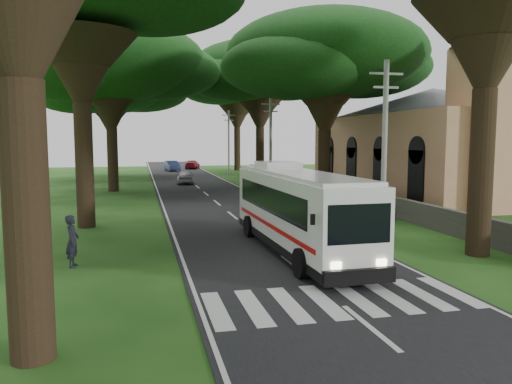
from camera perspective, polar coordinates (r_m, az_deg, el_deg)
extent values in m
plane|color=#184112|center=(16.20, 6.51, -10.14)|extent=(140.00, 140.00, 0.00)
cube|color=black|center=(40.23, -5.57, -0.37)|extent=(8.00, 120.00, 0.04)
cube|color=silver|center=(14.42, 9.25, -12.25)|extent=(8.00, 3.00, 0.01)
cube|color=#383533|center=(41.37, 7.07, 0.61)|extent=(0.35, 50.00, 1.20)
cube|color=tan|center=(43.43, 19.29, 4.01)|extent=(12.00, 22.00, 6.40)
pyramid|color=#595960|center=(43.60, 19.54, 11.12)|extent=(14.00, 24.00, 2.20)
cube|color=tan|center=(33.48, 24.26, 6.38)|extent=(3.00, 3.00, 10.00)
cone|color=#595960|center=(34.06, 24.70, 16.18)|extent=(4.00, 4.00, 1.60)
cylinder|color=gray|center=(23.29, 14.45, 4.63)|extent=(0.24, 0.24, 8.00)
cube|color=gray|center=(23.46, 14.68, 12.95)|extent=(1.60, 0.10, 0.10)
cube|color=gray|center=(23.39, 14.64, 11.50)|extent=(1.20, 0.10, 0.10)
cylinder|color=gray|center=(42.04, 1.68, 5.38)|extent=(0.24, 0.24, 8.00)
cube|color=gray|center=(42.14, 1.69, 10.01)|extent=(1.60, 0.10, 0.10)
cube|color=gray|center=(42.10, 1.69, 9.20)|extent=(1.20, 0.10, 0.10)
cylinder|color=gray|center=(61.58, -3.13, 5.60)|extent=(0.24, 0.24, 8.00)
cube|color=gray|center=(61.65, -3.15, 8.76)|extent=(1.60, 0.10, 0.10)
cube|color=gray|center=(61.62, -3.14, 8.20)|extent=(1.20, 0.10, 0.10)
cylinder|color=black|center=(10.99, -24.68, -3.28)|extent=(0.90, 0.90, 5.67)
cylinder|color=black|center=(26.80, -19.01, 2.87)|extent=(0.90, 0.90, 6.33)
cone|color=black|center=(27.02, -19.40, 13.65)|extent=(3.20, 3.20, 3.80)
cylinder|color=black|center=(44.72, -16.06, 3.56)|extent=(0.90, 0.90, 5.46)
cone|color=black|center=(44.77, -16.23, 9.49)|extent=(3.20, 3.20, 3.80)
ellipsoid|color=black|center=(45.17, -16.38, 14.26)|extent=(16.10, 16.10, 6.76)
cylinder|color=black|center=(62.74, -16.17, 4.17)|extent=(0.90, 0.90, 5.35)
cone|color=black|center=(62.77, -16.30, 8.34)|extent=(3.20, 3.20, 3.80)
ellipsoid|color=black|center=(63.03, -16.40, 11.65)|extent=(15.78, 15.78, 6.63)
cylinder|color=black|center=(21.02, 24.33, 1.97)|extent=(0.90, 0.90, 6.41)
cone|color=black|center=(21.32, 24.95, 15.78)|extent=(3.20, 3.20, 3.80)
cylinder|color=black|center=(37.14, 7.79, 3.06)|extent=(0.90, 0.90, 5.18)
cone|color=black|center=(37.18, 7.89, 9.99)|extent=(3.20, 3.20, 3.80)
ellipsoid|color=black|center=(37.57, 7.97, 15.21)|extent=(14.49, 14.49, 6.09)
cylinder|color=black|center=(54.19, 0.46, 4.35)|extent=(0.90, 0.90, 5.75)
cone|color=black|center=(54.25, 0.46, 9.40)|extent=(3.20, 3.20, 3.80)
ellipsoid|color=black|center=(54.65, 0.46, 13.72)|extent=(15.18, 15.18, 6.37)
cylinder|color=black|center=(71.98, -2.16, 4.93)|extent=(0.90, 0.90, 6.12)
cone|color=black|center=(72.05, -2.18, 8.87)|extent=(3.20, 3.20, 3.80)
ellipsoid|color=black|center=(72.41, -2.19, 12.49)|extent=(14.97, 14.97, 6.29)
cube|color=silver|center=(19.88, 4.77, -1.93)|extent=(2.52, 10.96, 2.68)
cube|color=black|center=(20.08, 4.53, -0.74)|extent=(2.53, 8.96, 1.00)
cube|color=black|center=(20.10, 4.74, -5.59)|extent=(2.56, 11.00, 0.32)
cube|color=#B20D0B|center=(19.97, 4.76, -3.68)|extent=(2.54, 9.87, 0.16)
cube|color=silver|center=(19.73, 4.81, 2.08)|extent=(2.33, 10.41, 0.16)
cylinder|color=black|center=(16.38, 5.18, -8.13)|extent=(0.34, 1.01, 1.00)
cylinder|color=black|center=(17.26, 12.37, -7.51)|extent=(0.34, 1.01, 1.00)
cylinder|color=black|center=(23.03, -0.78, -3.96)|extent=(0.34, 1.01, 1.00)
cylinder|color=black|center=(23.66, 4.59, -3.70)|extent=(0.34, 1.01, 1.00)
imported|color=#A5A3A8|center=(50.76, -8.10, 1.74)|extent=(1.88, 4.14, 1.38)
imported|color=navy|center=(71.12, -9.58, 2.97)|extent=(2.21, 4.54, 1.43)
imported|color=maroon|center=(76.11, -7.29, 3.14)|extent=(2.84, 4.70, 1.28)
imported|color=black|center=(18.82, -20.24, -5.29)|extent=(0.50, 0.71, 1.85)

